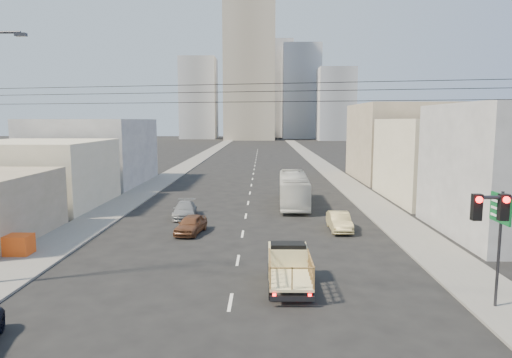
{
  "coord_description": "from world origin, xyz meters",
  "views": [
    {
      "loc": [
        1.41,
        -16.99,
        7.88
      ],
      "look_at": [
        0.89,
        16.88,
        3.5
      ],
      "focal_mm": 32.0,
      "sensor_mm": 36.0,
      "label": 1
    }
  ],
  "objects_px": {
    "flatbed_pickup": "(289,264)",
    "sedan_grey": "(185,210)",
    "city_bus": "(294,189)",
    "crate_stack": "(15,245)",
    "green_sign": "(500,222)",
    "sedan_brown": "(191,224)",
    "sedan_tan": "(339,221)"
  },
  "relations": [
    {
      "from": "sedan_brown",
      "to": "green_sign",
      "type": "distance_m",
      "value": 19.7
    },
    {
      "from": "flatbed_pickup",
      "to": "city_bus",
      "type": "relative_size",
      "value": 0.41
    },
    {
      "from": "city_bus",
      "to": "sedan_tan",
      "type": "height_order",
      "value": "city_bus"
    },
    {
      "from": "sedan_tan",
      "to": "flatbed_pickup",
      "type": "bearing_deg",
      "value": -111.01
    },
    {
      "from": "crate_stack",
      "to": "green_sign",
      "type": "bearing_deg",
      "value": -16.4
    },
    {
      "from": "sedan_tan",
      "to": "green_sign",
      "type": "bearing_deg",
      "value": -73.0
    },
    {
      "from": "sedan_grey",
      "to": "green_sign",
      "type": "relative_size",
      "value": 0.87
    },
    {
      "from": "flatbed_pickup",
      "to": "sedan_brown",
      "type": "relative_size",
      "value": 1.17
    },
    {
      "from": "city_bus",
      "to": "sedan_tan",
      "type": "xyz_separation_m",
      "value": [
        2.64,
        -9.83,
        -0.84
      ]
    },
    {
      "from": "sedan_grey",
      "to": "city_bus",
      "type": "bearing_deg",
      "value": 26.21
    },
    {
      "from": "flatbed_pickup",
      "to": "green_sign",
      "type": "bearing_deg",
      "value": -15.82
    },
    {
      "from": "flatbed_pickup",
      "to": "sedan_brown",
      "type": "distance_m",
      "value": 12.01
    },
    {
      "from": "green_sign",
      "to": "sedan_grey",
      "type": "bearing_deg",
      "value": 131.96
    },
    {
      "from": "sedan_brown",
      "to": "sedan_tan",
      "type": "bearing_deg",
      "value": 15.63
    },
    {
      "from": "green_sign",
      "to": "sedan_brown",
      "type": "bearing_deg",
      "value": 139.47
    },
    {
      "from": "city_bus",
      "to": "green_sign",
      "type": "relative_size",
      "value": 2.15
    },
    {
      "from": "sedan_grey",
      "to": "green_sign",
      "type": "bearing_deg",
      "value": -52.93
    },
    {
      "from": "sedan_brown",
      "to": "sedan_tan",
      "type": "xyz_separation_m",
      "value": [
        10.54,
        1.03,
        0.02
      ]
    },
    {
      "from": "city_bus",
      "to": "sedan_tan",
      "type": "relative_size",
      "value": 2.69
    },
    {
      "from": "city_bus",
      "to": "crate_stack",
      "type": "xyz_separation_m",
      "value": [
        -17.27,
        -16.38,
        -0.81
      ]
    },
    {
      "from": "sedan_tan",
      "to": "sedan_grey",
      "type": "height_order",
      "value": "sedan_tan"
    },
    {
      "from": "city_bus",
      "to": "sedan_brown",
      "type": "bearing_deg",
      "value": -124.22
    },
    {
      "from": "sedan_brown",
      "to": "city_bus",
      "type": "bearing_deg",
      "value": 64.02
    },
    {
      "from": "flatbed_pickup",
      "to": "sedan_grey",
      "type": "xyz_separation_m",
      "value": [
        -7.6,
        15.52,
        -0.47
      ]
    },
    {
      "from": "sedan_tan",
      "to": "sedan_grey",
      "type": "relative_size",
      "value": 0.92
    },
    {
      "from": "city_bus",
      "to": "green_sign",
      "type": "height_order",
      "value": "green_sign"
    },
    {
      "from": "city_bus",
      "to": "sedan_grey",
      "type": "xyz_separation_m",
      "value": [
        -9.23,
        -5.57,
        -0.87
      ]
    },
    {
      "from": "sedan_brown",
      "to": "sedan_tan",
      "type": "relative_size",
      "value": 0.94
    },
    {
      "from": "sedan_grey",
      "to": "crate_stack",
      "type": "bearing_deg",
      "value": -131.52
    },
    {
      "from": "sedan_brown",
      "to": "sedan_grey",
      "type": "xyz_separation_m",
      "value": [
        -1.33,
        5.29,
        -0.01
      ]
    },
    {
      "from": "sedan_tan",
      "to": "green_sign",
      "type": "xyz_separation_m",
      "value": [
        4.25,
        -13.67,
        3.09
      ]
    },
    {
      "from": "sedan_brown",
      "to": "sedan_grey",
      "type": "bearing_deg",
      "value": 114.19
    }
  ]
}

